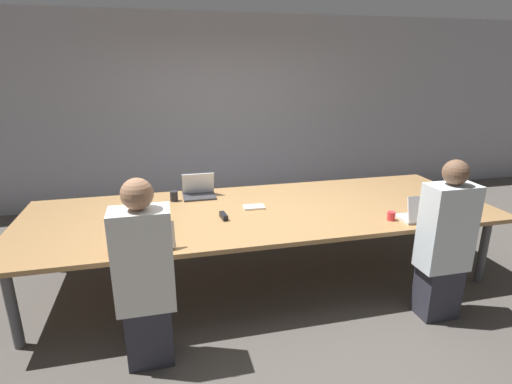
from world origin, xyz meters
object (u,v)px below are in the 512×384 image
at_px(laptop_near_left, 152,241).
at_px(stapler, 224,216).
at_px(cup_near_left, 113,247).
at_px(laptop_far_midleft, 199,190).
at_px(laptop_near_right, 422,213).
at_px(person_near_left, 145,278).
at_px(cup_near_right, 391,216).
at_px(person_near_right, 444,244).
at_px(cup_far_midleft, 174,196).

bearing_deg(laptop_near_left, stapler, -142.29).
bearing_deg(cup_near_left, laptop_far_midleft, 57.68).
relative_size(laptop_near_right, stapler, 2.37).
relative_size(person_near_left, cup_near_right, 17.33).
bearing_deg(person_near_left, cup_near_right, -168.30).
height_order(cup_near_left, stapler, cup_near_left).
bearing_deg(cup_near_left, laptop_near_left, 1.61).
xyz_separation_m(laptop_near_right, person_near_right, (-0.04, -0.37, -0.13)).
xyz_separation_m(cup_near_left, stapler, (0.92, 0.50, -0.02)).
distance_m(cup_near_right, cup_far_midleft, 2.15).
height_order(person_near_right, cup_near_right, person_near_right).
bearing_deg(stapler, cup_near_right, -21.81).
height_order(laptop_near_right, cup_near_right, laptop_near_right).
relative_size(person_near_right, cup_far_midleft, 13.13).
bearing_deg(person_near_left, cup_far_midleft, -100.44).
height_order(laptop_near_left, person_near_left, person_near_left).
xyz_separation_m(person_near_left, cup_near_left, (-0.23, 0.35, 0.10)).
relative_size(laptop_near_right, cup_far_midleft, 3.48).
distance_m(person_near_left, person_near_right, 2.39).
bearing_deg(cup_far_midleft, cup_near_right, -28.09).
relative_size(laptop_near_left, laptop_far_midleft, 1.00).
bearing_deg(person_near_right, laptop_near_left, -8.65).
relative_size(laptop_near_left, person_near_left, 0.25).
bearing_deg(laptop_far_midleft, cup_far_midleft, -160.53).
xyz_separation_m(cup_near_right, laptop_far_midleft, (-1.63, 1.10, 0.03)).
height_order(laptop_near_left, laptop_far_midleft, laptop_far_midleft).
relative_size(person_near_left, stapler, 9.01).
relative_size(laptop_far_midleft, cup_far_midleft, 3.29).
bearing_deg(person_near_left, person_near_right, 179.95).
height_order(laptop_near_right, stapler, laptop_near_right).
bearing_deg(stapler, cup_far_midleft, 117.43).
xyz_separation_m(cup_near_left, laptop_far_midleft, (0.76, 1.21, 0.03)).
distance_m(person_near_left, laptop_far_midleft, 1.65).
distance_m(laptop_near_left, cup_near_right, 2.11).
distance_m(laptop_far_midleft, stapler, 0.73).
relative_size(person_near_left, cup_near_left, 14.40).
bearing_deg(laptop_far_midleft, stapler, -77.85).
height_order(person_near_left, laptop_far_midleft, person_near_left).
height_order(laptop_far_midleft, stapler, laptop_far_midleft).
xyz_separation_m(laptop_near_left, stapler, (0.63, 0.49, -0.04)).
relative_size(cup_near_right, laptop_far_midleft, 0.23).
xyz_separation_m(laptop_near_left, laptop_near_right, (2.37, 0.02, 0.01)).
bearing_deg(laptop_near_right, laptop_far_midleft, -31.97).
bearing_deg(cup_near_left, laptop_near_right, 0.60).
bearing_deg(cup_far_midleft, laptop_far_midleft, 19.47).
bearing_deg(cup_near_left, stapler, 28.52).
bearing_deg(stapler, cup_near_left, -158.29).
height_order(laptop_near_right, cup_far_midleft, laptop_near_right).
distance_m(cup_near_right, laptop_far_midleft, 1.97).
bearing_deg(stapler, person_near_left, -136.00).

